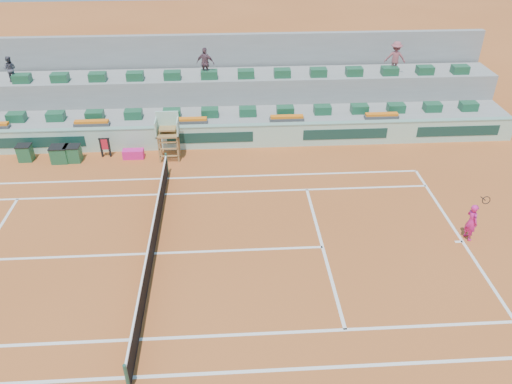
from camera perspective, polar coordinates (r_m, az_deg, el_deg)
ground at (r=19.26m, az=-11.59°, el=-6.91°), size 90.00×90.00×0.00m
seating_tier_lower at (r=28.05m, az=-9.30°, el=8.07°), size 36.00×4.00×1.20m
seating_tier_upper at (r=29.25m, az=-9.18°, el=10.62°), size 36.00×2.40×2.60m
stadium_back_wall at (r=30.43m, az=-9.10°, el=13.31°), size 36.00×0.40×4.40m
player_bag at (r=25.73m, az=-13.84°, el=4.25°), size 1.03×0.46×0.46m
spectator_left at (r=30.31m, az=-26.30°, el=12.50°), size 0.67×0.53×1.37m
spectator_mid at (r=27.87m, az=-5.80°, el=14.44°), size 1.05×0.63×1.67m
spectator_right at (r=29.57m, az=15.64°, el=14.60°), size 1.26×0.91×1.77m
court_lines at (r=19.26m, az=-11.59°, el=-6.89°), size 23.89×11.09×0.01m
tennis_net at (r=18.94m, az=-11.76°, el=-5.67°), size 0.10×11.97×1.10m
advertising_hoarding at (r=26.05m, az=-9.63°, el=6.14°), size 36.00×0.34×1.26m
umpire_chair at (r=24.77m, az=-10.06°, el=6.98°), size 1.10×0.90×2.40m
seat_row_lower at (r=26.91m, az=-9.60°, el=8.86°), size 32.90×0.60×0.44m
seat_row_upper at (r=28.16m, az=-9.54°, el=13.03°), size 32.90×0.60×0.44m
flower_planters at (r=26.42m, az=-12.99°, el=7.82°), size 26.80×0.36×0.28m
drink_cooler_a at (r=26.22m, az=-20.17°, el=4.15°), size 0.76×0.66×0.84m
drink_cooler_b at (r=26.40m, az=-21.51°, el=4.06°), size 0.85×0.73×0.84m
drink_cooler_c at (r=27.20m, az=-24.88°, el=4.09°), size 0.69×0.60×0.84m
towel_rack at (r=26.05m, az=-16.88°, el=5.06°), size 0.55×0.09×1.03m
tennis_player at (r=20.85m, az=23.41°, el=-3.13°), size 0.49×0.88×2.28m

